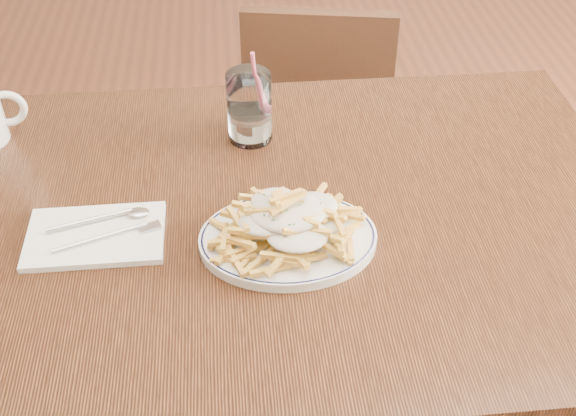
{
  "coord_description": "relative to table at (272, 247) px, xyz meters",
  "views": [
    {
      "loc": [
        -0.06,
        -0.88,
        1.49
      ],
      "look_at": [
        0.02,
        -0.08,
        0.82
      ],
      "focal_mm": 45.0,
      "sensor_mm": 36.0,
      "label": 1
    }
  ],
  "objects": [
    {
      "name": "loaded_fries",
      "position": [
        0.02,
        -0.08,
        0.13
      ],
      "size": [
        0.24,
        0.21,
        0.06
      ],
      "color": "gold",
      "rests_on": "fries_plate"
    },
    {
      "name": "table",
      "position": [
        0.0,
        0.0,
        0.0
      ],
      "size": [
        1.2,
        0.8,
        0.75
      ],
      "color": "black",
      "rests_on": "ground"
    },
    {
      "name": "chair_far",
      "position": [
        0.17,
        0.73,
        -0.23
      ],
      "size": [
        0.42,
        0.42,
        0.79
      ],
      "color": "black",
      "rests_on": "ground"
    },
    {
      "name": "napkin",
      "position": [
        -0.27,
        -0.04,
        0.08
      ],
      "size": [
        0.21,
        0.14,
        0.01
      ],
      "primitive_type": "cube",
      "rotation": [
        0.0,
        0.0,
        0.0
      ],
      "color": "white",
      "rests_on": "table"
    },
    {
      "name": "fries_plate",
      "position": [
        0.02,
        -0.08,
        0.09
      ],
      "size": [
        0.31,
        0.28,
        0.02
      ],
      "color": "silver",
      "rests_on": "table"
    },
    {
      "name": "water_glass",
      "position": [
        -0.02,
        0.21,
        0.13
      ],
      "size": [
        0.08,
        0.08,
        0.17
      ],
      "color": "white",
      "rests_on": "table"
    },
    {
      "name": "cutlery",
      "position": [
        -0.27,
        -0.03,
        0.09
      ],
      "size": [
        0.18,
        0.12,
        0.01
      ],
      "color": "silver",
      "rests_on": "napkin"
    }
  ]
}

